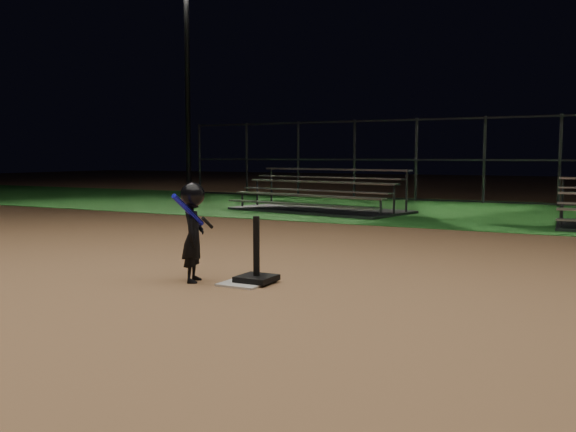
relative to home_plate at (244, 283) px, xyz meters
The scene contains 8 objects.
ground 0.01m from the home_plate, ahead, with size 80.00×80.00×0.00m, color #A27249.
grass_strip 10.00m from the home_plate, 90.00° to the left, with size 60.00×8.00×0.01m, color #1C571C.
home_plate is the anchor object (origin of this frame).
batting_tee 0.20m from the home_plate, 54.06° to the left, with size 0.38×0.38×0.70m.
child_batter 0.81m from the home_plate, 167.16° to the right, with size 0.41×0.61×1.08m.
bleacher_left 8.90m from the home_plate, 110.03° to the left, with size 4.60×2.84×1.05m.
backstop_fence 13.06m from the home_plate, 90.00° to the left, with size 20.08×0.08×2.50m.
light_pole_left 19.79m from the home_plate, 128.77° to the left, with size 0.90×0.53×8.30m.
Camera 1 is at (3.51, -5.60, 1.37)m, focal length 39.19 mm.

